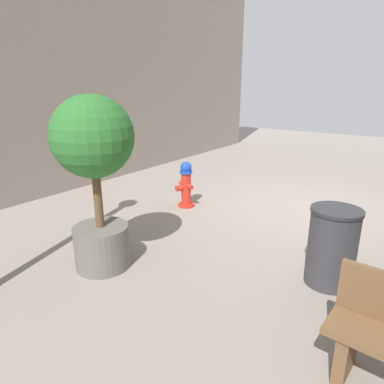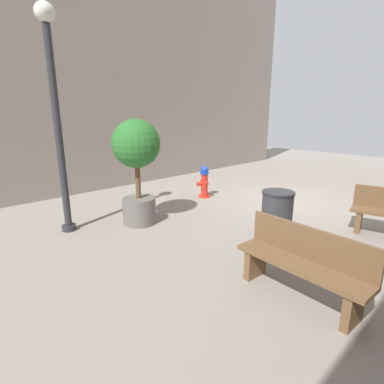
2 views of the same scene
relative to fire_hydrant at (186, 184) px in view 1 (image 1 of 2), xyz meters
The scene contains 4 objects.
ground_plane 2.47m from the fire_hydrant, 145.65° to the right, with size 23.40×23.40×0.00m, color gray.
fire_hydrant is the anchor object (origin of this frame).
planter_tree 2.81m from the fire_hydrant, 101.09° to the left, with size 1.02×1.02×2.28m.
trash_bin 3.35m from the fire_hydrant, 158.41° to the left, with size 0.60×0.60×0.98m.
Camera 1 is at (-1.89, 6.62, 2.37)m, focal length 31.75 mm.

